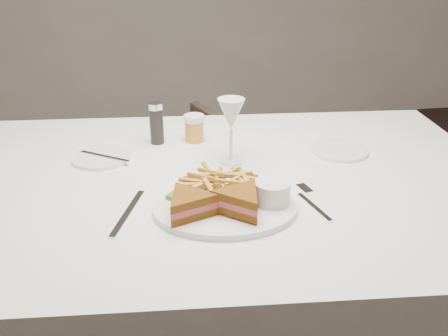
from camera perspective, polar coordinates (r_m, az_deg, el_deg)
table at (r=1.47m, az=-0.34°, el=-14.39°), size 1.53×1.10×0.75m
chair_far at (r=2.24m, az=-6.63°, el=-1.33°), size 0.77×0.75×0.63m
table_setting at (r=1.19m, az=-0.36°, el=-0.91°), size 0.82×0.64×0.18m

